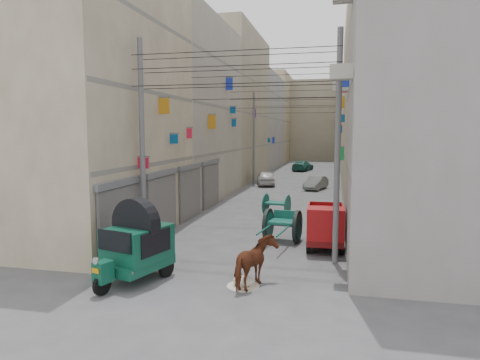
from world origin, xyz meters
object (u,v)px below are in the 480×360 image
(second_cart, at_px, (277,204))
(distant_car_grey, at_px, (316,183))
(auto_rickshaw, at_px, (136,244))
(feed_sack, at_px, (243,281))
(mini_truck, at_px, (325,228))
(horse, at_px, (255,263))
(distant_car_green, at_px, (303,166))
(distant_car_white, at_px, (266,178))
(tonga_cart, at_px, (283,225))

(second_cart, relative_size, distant_car_grey, 0.47)
(auto_rickshaw, xyz_separation_m, feed_sack, (3.31, 0.20, -1.00))
(mini_truck, xyz_separation_m, distant_car_grey, (-1.23, 17.83, -0.31))
(horse, height_order, distant_car_green, horse)
(horse, distance_m, distant_car_grey, 22.51)
(mini_truck, height_order, distant_car_grey, mini_truck)
(distant_car_white, bearing_deg, distant_car_grey, 144.64)
(auto_rickshaw, distance_m, mini_truck, 7.39)
(auto_rickshaw, height_order, horse, auto_rickshaw)
(auto_rickshaw, relative_size, distant_car_grey, 0.89)
(mini_truck, xyz_separation_m, distant_car_white, (-5.60, 19.64, -0.22))
(feed_sack, bearing_deg, second_cart, 92.91)
(auto_rickshaw, xyz_separation_m, distant_car_grey, (4.32, 22.70, -0.62))
(tonga_cart, bearing_deg, auto_rickshaw, -115.99)
(second_cart, distance_m, feed_sack, 11.12)
(distant_car_grey, xyz_separation_m, distant_car_green, (-2.39, 16.71, 0.08))
(mini_truck, distance_m, second_cart, 7.01)
(second_cart, distance_m, distant_car_grey, 11.52)
(second_cart, xyz_separation_m, distant_car_green, (-0.82, 28.12, -0.02))
(horse, bearing_deg, tonga_cart, -75.45)
(tonga_cart, bearing_deg, distant_car_white, 109.02)
(mini_truck, height_order, distant_car_white, mini_truck)
(mini_truck, height_order, distant_car_green, mini_truck)
(feed_sack, distance_m, distant_car_white, 24.55)
(auto_rickshaw, height_order, second_cart, auto_rickshaw)
(tonga_cart, height_order, distant_car_green, tonga_cart)
(horse, height_order, distant_car_white, horse)
(distant_car_grey, bearing_deg, tonga_cart, -76.29)
(auto_rickshaw, height_order, distant_car_white, auto_rickshaw)
(tonga_cart, height_order, distant_car_grey, tonga_cart)
(tonga_cart, height_order, horse, horse)
(tonga_cart, bearing_deg, distant_car_grey, 95.68)
(second_cart, bearing_deg, auto_rickshaw, -93.68)
(second_cart, distance_m, distant_car_white, 13.51)
(distant_car_white, bearing_deg, distant_car_green, -110.38)
(distant_car_white, bearing_deg, second_cart, 89.12)
(mini_truck, bearing_deg, auto_rickshaw, -140.52)
(second_cart, height_order, distant_car_white, distant_car_white)
(feed_sack, distance_m, horse, 0.69)
(auto_rickshaw, height_order, distant_car_grey, auto_rickshaw)
(tonga_cart, distance_m, distant_car_white, 19.19)
(tonga_cart, xyz_separation_m, second_cart, (-1.03, 5.59, -0.08))
(distant_car_grey, bearing_deg, auto_rickshaw, -85.23)
(horse, relative_size, distant_car_grey, 0.54)
(second_cart, bearing_deg, distant_car_grey, 92.12)
(tonga_cart, bearing_deg, mini_truck, -17.62)
(distant_car_green, bearing_deg, mini_truck, 109.45)
(mini_truck, distance_m, feed_sack, 5.23)
(mini_truck, relative_size, feed_sack, 5.18)
(mini_truck, height_order, second_cart, mini_truck)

